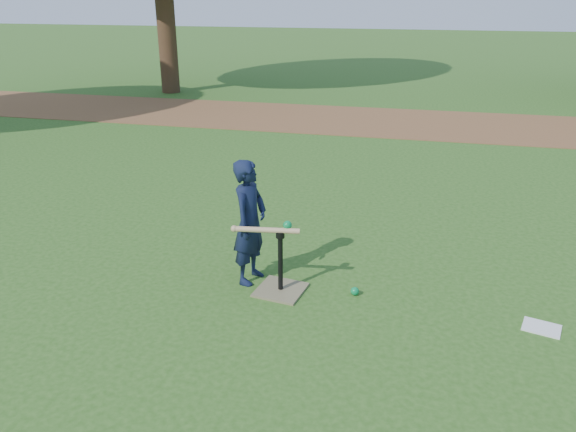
# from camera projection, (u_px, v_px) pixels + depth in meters

# --- Properties ---
(ground) EXTENTS (80.00, 80.00, 0.00)m
(ground) POSITION_uv_depth(u_px,v_px,m) (307.00, 283.00, 5.47)
(ground) COLOR #285116
(ground) RESTS_ON ground
(dirt_strip) EXTENTS (24.00, 3.00, 0.01)m
(dirt_strip) POSITION_uv_depth(u_px,v_px,m) (377.00, 121.00, 12.23)
(dirt_strip) COLOR brown
(dirt_strip) RESTS_ON ground
(child) EXTENTS (0.36, 0.49, 1.22)m
(child) POSITION_uv_depth(u_px,v_px,m) (250.00, 222.00, 5.31)
(child) COLOR #111833
(child) RESTS_ON ground
(wiffle_ball_ground) EXTENTS (0.08, 0.08, 0.08)m
(wiffle_ball_ground) POSITION_uv_depth(u_px,v_px,m) (355.00, 291.00, 5.24)
(wiffle_ball_ground) COLOR #0B8142
(wiffle_ball_ground) RESTS_ON ground
(clipboard) EXTENTS (0.35, 0.30, 0.01)m
(clipboard) POSITION_uv_depth(u_px,v_px,m) (542.00, 328.00, 4.73)
(clipboard) COLOR white
(clipboard) RESTS_ON ground
(batting_tee) EXTENTS (0.49, 0.49, 0.61)m
(batting_tee) POSITION_uv_depth(u_px,v_px,m) (281.00, 281.00, 5.28)
(batting_tee) COLOR #756B4A
(batting_tee) RESTS_ON ground
(swing_action) EXTENTS (0.63, 0.17, 0.12)m
(swing_action) POSITION_uv_depth(u_px,v_px,m) (268.00, 229.00, 5.10)
(swing_action) COLOR tan
(swing_action) RESTS_ON ground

